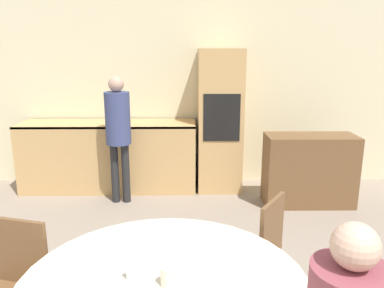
{
  "coord_description": "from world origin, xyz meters",
  "views": [
    {
      "loc": [
        -0.1,
        -0.3,
        1.86
      ],
      "look_at": [
        -0.07,
        2.84,
        1.07
      ],
      "focal_mm": 35.0,
      "sensor_mm": 36.0,
      "label": 1
    }
  ],
  "objects_px": {
    "sideboard": "(309,170)",
    "chair_far_right": "(258,245)",
    "chair_far_left": "(12,283)",
    "person_standing": "(118,126)",
    "oven_unit": "(220,121)",
    "cup": "(167,277)"
  },
  "relations": [
    {
      "from": "sideboard",
      "to": "person_standing",
      "type": "height_order",
      "value": "person_standing"
    },
    {
      "from": "oven_unit",
      "to": "cup",
      "type": "bearing_deg",
      "value": -99.18
    },
    {
      "from": "chair_far_right",
      "to": "sideboard",
      "type": "bearing_deg",
      "value": -173.31
    },
    {
      "from": "chair_far_left",
      "to": "person_standing",
      "type": "relative_size",
      "value": 0.55
    },
    {
      "from": "oven_unit",
      "to": "sideboard",
      "type": "relative_size",
      "value": 1.75
    },
    {
      "from": "chair_far_right",
      "to": "person_standing",
      "type": "bearing_deg",
      "value": -111.95
    },
    {
      "from": "chair_far_left",
      "to": "cup",
      "type": "xyz_separation_m",
      "value": [
        0.96,
        -0.37,
        0.29
      ]
    },
    {
      "from": "sideboard",
      "to": "oven_unit",
      "type": "bearing_deg",
      "value": 151.04
    },
    {
      "from": "sideboard",
      "to": "chair_far_right",
      "type": "bearing_deg",
      "value": -117.17
    },
    {
      "from": "sideboard",
      "to": "chair_far_left",
      "type": "relative_size",
      "value": 1.25
    },
    {
      "from": "person_standing",
      "to": "cup",
      "type": "height_order",
      "value": "person_standing"
    },
    {
      "from": "oven_unit",
      "to": "chair_far_right",
      "type": "distance_m",
      "value": 2.53
    },
    {
      "from": "oven_unit",
      "to": "sideboard",
      "type": "distance_m",
      "value": 1.31
    },
    {
      "from": "oven_unit",
      "to": "chair_far_left",
      "type": "height_order",
      "value": "oven_unit"
    },
    {
      "from": "chair_far_left",
      "to": "sideboard",
      "type": "bearing_deg",
      "value": 57.49
    },
    {
      "from": "chair_far_left",
      "to": "person_standing",
      "type": "xyz_separation_m",
      "value": [
        0.23,
        2.42,
        0.49
      ]
    },
    {
      "from": "cup",
      "to": "chair_far_right",
      "type": "bearing_deg",
      "value": 52.82
    },
    {
      "from": "oven_unit",
      "to": "person_standing",
      "type": "bearing_deg",
      "value": -158.6
    },
    {
      "from": "chair_far_left",
      "to": "person_standing",
      "type": "distance_m",
      "value": 2.48
    },
    {
      "from": "chair_far_left",
      "to": "cup",
      "type": "bearing_deg",
      "value": -6.04
    },
    {
      "from": "sideboard",
      "to": "chair_far_left",
      "type": "bearing_deg",
      "value": -137.52
    },
    {
      "from": "chair_far_right",
      "to": "cup",
      "type": "relative_size",
      "value": 8.9
    }
  ]
}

